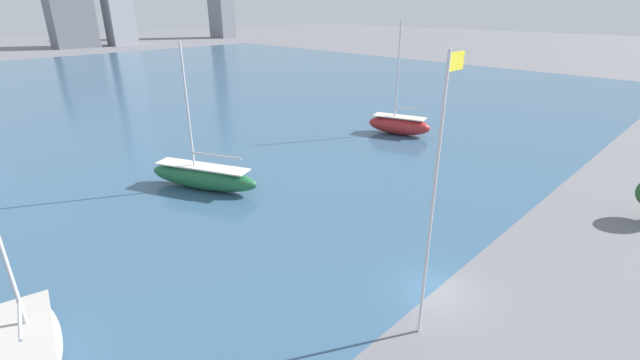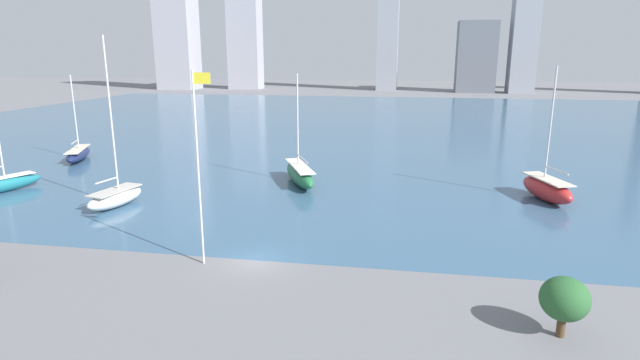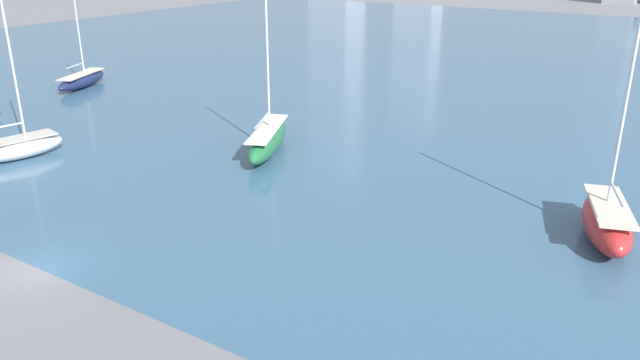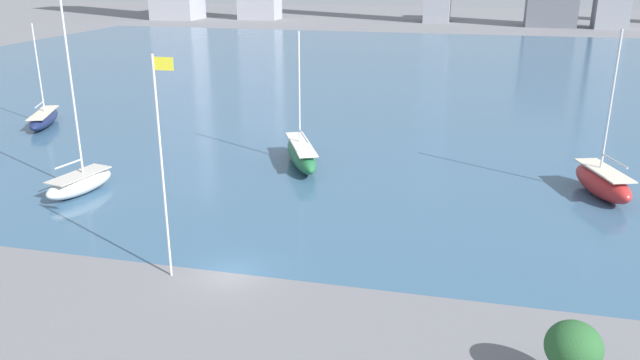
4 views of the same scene
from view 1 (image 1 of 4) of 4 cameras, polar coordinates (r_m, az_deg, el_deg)
name	(u,v)px [view 1 (image 1 of 4)]	position (r m, az deg, el deg)	size (l,w,h in m)	color
ground_plane	(435,290)	(25.05, 15.12, -14.00)	(500.00, 500.00, 0.00)	slate
harbor_water	(51,102)	(82.48, -32.22, 8.83)	(180.00, 140.00, 0.00)	#385B7A
flag_pole	(434,198)	(18.54, 14.94, -2.34)	(1.24, 0.14, 13.05)	silver
sailboat_white	(30,341)	(23.52, -34.18, -17.33)	(3.59, 6.90, 15.66)	white
sailboat_green	(203,176)	(37.33, -15.32, 0.46)	(6.08, 10.10, 12.01)	#236B3D
sailboat_red	(399,125)	(52.52, 10.47, 7.28)	(4.62, 7.89, 12.97)	#B72828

